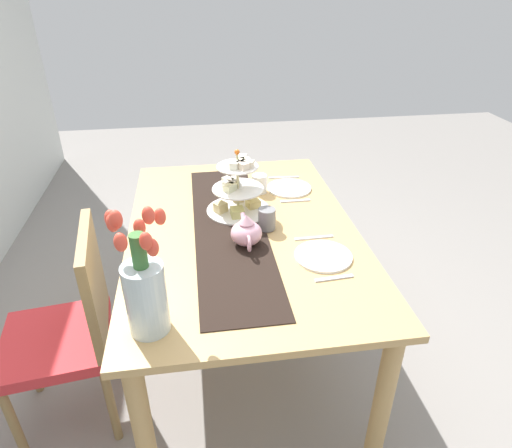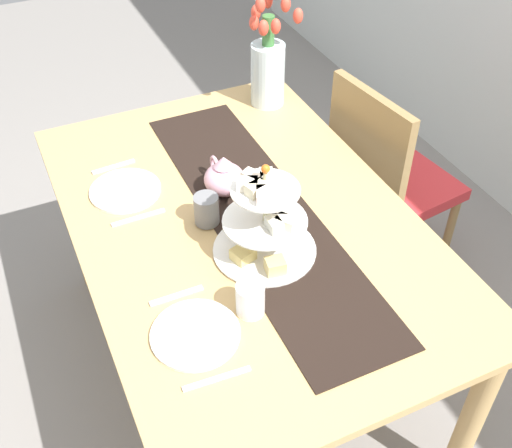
% 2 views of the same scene
% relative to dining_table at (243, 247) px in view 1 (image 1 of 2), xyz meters
% --- Properties ---
extents(ground_plane, '(8.00, 8.00, 0.00)m').
position_rel_dining_table_xyz_m(ground_plane, '(0.00, 0.00, -0.65)').
color(ground_plane, gray).
extents(dining_table, '(1.52, 1.00, 0.75)m').
position_rel_dining_table_xyz_m(dining_table, '(0.00, 0.00, 0.00)').
color(dining_table, tan).
rests_on(dining_table, ground_plane).
extents(chair_left, '(0.47, 0.47, 0.91)m').
position_rel_dining_table_xyz_m(chair_left, '(-0.26, 0.73, -0.14)').
color(chair_left, olive).
rests_on(chair_left, ground_plane).
extents(table_runner, '(1.28, 0.31, 0.00)m').
position_rel_dining_table_xyz_m(table_runner, '(0.00, 0.06, 0.11)').
color(table_runner, black).
rests_on(table_runner, dining_table).
extents(tiered_cake_stand, '(0.30, 0.30, 0.30)m').
position_rel_dining_table_xyz_m(tiered_cake_stand, '(0.16, 0.00, 0.21)').
color(tiered_cake_stand, beige).
rests_on(tiered_cake_stand, table_runner).
extents(teapot, '(0.24, 0.13, 0.14)m').
position_rel_dining_table_xyz_m(teapot, '(-0.15, 0.00, 0.16)').
color(teapot, '#E5A8BC').
rests_on(teapot, table_runner).
extents(tulip_vase, '(0.20, 0.18, 0.45)m').
position_rel_dining_table_xyz_m(tulip_vase, '(-0.59, 0.37, 0.27)').
color(tulip_vase, silver).
rests_on(tulip_vase, dining_table).
extents(dinner_plate_left, '(0.23, 0.23, 0.01)m').
position_rel_dining_table_xyz_m(dinner_plate_left, '(-0.28, -0.29, 0.11)').
color(dinner_plate_left, white).
rests_on(dinner_plate_left, dining_table).
extents(fork_left, '(0.03, 0.15, 0.01)m').
position_rel_dining_table_xyz_m(fork_left, '(-0.43, -0.29, 0.11)').
color(fork_left, silver).
rests_on(fork_left, dining_table).
extents(knife_left, '(0.02, 0.17, 0.01)m').
position_rel_dining_table_xyz_m(knife_left, '(-0.14, -0.29, 0.11)').
color(knife_left, silver).
rests_on(knife_left, dining_table).
extents(dinner_plate_right, '(0.23, 0.23, 0.01)m').
position_rel_dining_table_xyz_m(dinner_plate_right, '(0.36, -0.29, 0.11)').
color(dinner_plate_right, white).
rests_on(dinner_plate_right, dining_table).
extents(fork_right, '(0.02, 0.15, 0.01)m').
position_rel_dining_table_xyz_m(fork_right, '(0.22, -0.29, 0.11)').
color(fork_right, silver).
rests_on(fork_right, dining_table).
extents(knife_right, '(0.03, 0.17, 0.01)m').
position_rel_dining_table_xyz_m(knife_right, '(0.51, -0.29, 0.11)').
color(knife_right, silver).
rests_on(knife_right, dining_table).
extents(mug_grey, '(0.08, 0.08, 0.09)m').
position_rel_dining_table_xyz_m(mug_grey, '(-0.03, -0.10, 0.16)').
color(mug_grey, slate).
rests_on(mug_grey, table_runner).
extents(mug_white_text, '(0.08, 0.08, 0.09)m').
position_rel_dining_table_xyz_m(mug_white_text, '(0.35, -0.13, 0.15)').
color(mug_white_text, white).
rests_on(mug_white_text, dining_table).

